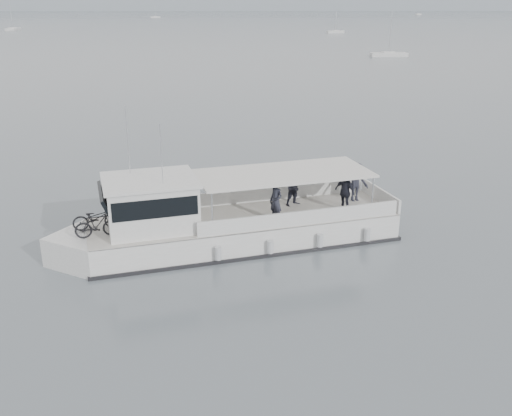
{
  "coord_description": "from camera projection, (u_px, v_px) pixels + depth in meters",
  "views": [
    {
      "loc": [
        0.87,
        -23.44,
        9.98
      ],
      "look_at": [
        1.41,
        -0.61,
        1.6
      ],
      "focal_mm": 40.0,
      "sensor_mm": 36.0,
      "label": 1
    }
  ],
  "objects": [
    {
      "name": "ground",
      "position": [
        224.0,
        237.0,
        25.42
      ],
      "size": [
        1400.0,
        1400.0,
        0.0
      ],
      "primitive_type": "plane",
      "color": "slate",
      "rests_on": "ground"
    },
    {
      "name": "tour_boat",
      "position": [
        215.0,
        224.0,
        24.15
      ],
      "size": [
        14.89,
        7.08,
        6.26
      ],
      "rotation": [
        0.0,
        0.0,
        0.27
      ],
      "color": "white",
      "rests_on": "ground"
    },
    {
      "name": "moored_fleet",
      "position": [
        149.0,
        27.0,
        207.99
      ],
      "size": [
        410.06,
        359.07,
        10.79
      ],
      "color": "white",
      "rests_on": "ground"
    }
  ]
}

